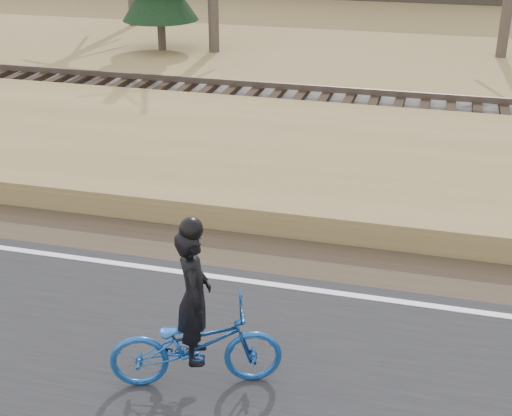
# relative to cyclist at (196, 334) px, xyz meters

# --- Properties ---
(ground) EXTENTS (120.00, 120.00, 0.00)m
(ground) POSITION_rel_cyclist_xyz_m (0.24, 2.14, -0.72)
(ground) COLOR #98794D
(ground) RESTS_ON ground
(road) EXTENTS (120.00, 6.00, 0.06)m
(road) POSITION_rel_cyclist_xyz_m (0.24, -0.36, -0.69)
(road) COLOR black
(road) RESTS_ON ground
(edge_line) EXTENTS (120.00, 0.12, 0.01)m
(edge_line) POSITION_rel_cyclist_xyz_m (0.24, 2.34, -0.65)
(edge_line) COLOR silver
(edge_line) RESTS_ON road
(shoulder) EXTENTS (120.00, 1.60, 0.04)m
(shoulder) POSITION_rel_cyclist_xyz_m (0.24, 3.34, -0.70)
(shoulder) COLOR #473A2B
(shoulder) RESTS_ON ground
(embankment) EXTENTS (120.00, 5.00, 0.44)m
(embankment) POSITION_rel_cyclist_xyz_m (0.24, 6.34, -0.50)
(embankment) COLOR #98794D
(embankment) RESTS_ON ground
(ballast) EXTENTS (120.00, 3.00, 0.45)m
(ballast) POSITION_rel_cyclist_xyz_m (0.24, 10.14, -0.49)
(ballast) COLOR slate
(ballast) RESTS_ON ground
(railroad) EXTENTS (120.00, 2.40, 0.29)m
(railroad) POSITION_rel_cyclist_xyz_m (0.24, 10.14, -0.19)
(railroad) COLOR black
(railroad) RESTS_ON ballast
(cyclist) EXTENTS (2.06, 1.29, 2.09)m
(cyclist) POSITION_rel_cyclist_xyz_m (0.00, 0.00, 0.00)
(cyclist) COLOR navy
(cyclist) RESTS_ON road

